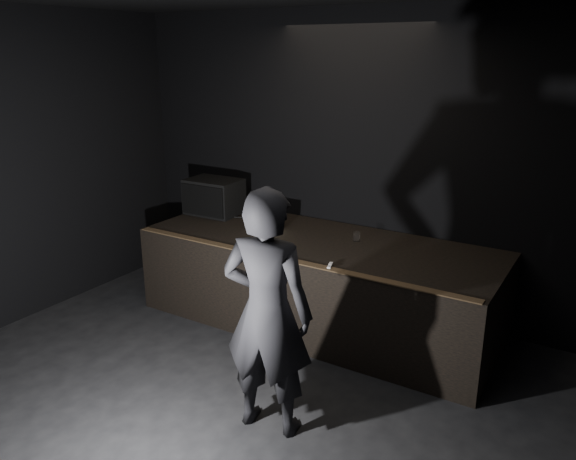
% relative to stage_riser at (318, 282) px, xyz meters
% --- Properties ---
extents(ground, '(7.00, 7.00, 0.00)m').
position_rel_stage_riser_xyz_m(ground, '(0.00, -2.73, -0.50)').
color(ground, black).
rests_on(ground, ground).
extents(room_walls, '(6.10, 7.10, 3.52)m').
position_rel_stage_riser_xyz_m(room_walls, '(0.00, -2.73, 1.52)').
color(room_walls, black).
rests_on(room_walls, ground).
extents(stage_riser, '(4.00, 1.50, 1.00)m').
position_rel_stage_riser_xyz_m(stage_riser, '(0.00, 0.00, 0.00)').
color(stage_riser, black).
rests_on(stage_riser, ground).
extents(riser_lip, '(3.92, 0.10, 0.01)m').
position_rel_stage_riser_xyz_m(riser_lip, '(0.00, -0.71, 0.51)').
color(riser_lip, brown).
rests_on(riser_lip, stage_riser).
extents(stage_monitor, '(0.69, 0.52, 0.45)m').
position_rel_stage_riser_xyz_m(stage_monitor, '(-1.67, 0.24, 0.73)').
color(stage_monitor, black).
rests_on(stage_monitor, stage_riser).
extents(cable, '(0.89, 0.39, 0.02)m').
position_rel_stage_riser_xyz_m(cable, '(-1.38, 0.19, 0.51)').
color(cable, black).
rests_on(cable, stage_riser).
extents(laptop, '(0.34, 0.31, 0.22)m').
position_rel_stage_riser_xyz_m(laptop, '(-0.71, 0.09, 0.56)').
color(laptop, white).
rests_on(laptop, stage_riser).
extents(beer_can, '(0.07, 0.07, 0.17)m').
position_rel_stage_riser_xyz_m(beer_can, '(-0.91, -0.03, 0.58)').
color(beer_can, silver).
rests_on(beer_can, stage_riser).
extents(plastic_cup, '(0.08, 0.08, 0.10)m').
position_rel_stage_riser_xyz_m(plastic_cup, '(0.37, 0.21, 0.55)').
color(plastic_cup, white).
rests_on(plastic_cup, stage_riser).
extents(wii_remote, '(0.07, 0.15, 0.03)m').
position_rel_stage_riser_xyz_m(wii_remote, '(0.48, -0.65, 0.51)').
color(wii_remote, white).
rests_on(wii_remote, stage_riser).
extents(person, '(0.83, 0.61, 2.07)m').
position_rel_stage_riser_xyz_m(person, '(0.56, -1.87, 0.53)').
color(person, black).
rests_on(person, ground).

